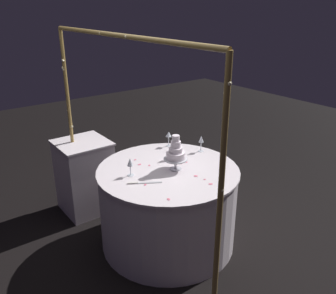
# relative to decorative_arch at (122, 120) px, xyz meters

# --- Properties ---
(ground_plane) EXTENTS (12.00, 12.00, 0.00)m
(ground_plane) POSITION_rel_decorative_arch_xyz_m (0.00, -0.46, -1.36)
(ground_plane) COLOR black
(decorative_arch) EXTENTS (2.28, 0.06, 2.02)m
(decorative_arch) POSITION_rel_decorative_arch_xyz_m (0.00, 0.00, 0.00)
(decorative_arch) COLOR olive
(decorative_arch) RESTS_ON ground
(main_table) EXTENTS (1.32, 1.32, 0.80)m
(main_table) POSITION_rel_decorative_arch_xyz_m (0.00, -0.46, -0.96)
(main_table) COLOR white
(main_table) RESTS_ON ground
(side_table) EXTENTS (0.54, 0.54, 0.83)m
(side_table) POSITION_rel_decorative_arch_xyz_m (1.05, -0.08, -0.95)
(side_table) COLOR white
(side_table) RESTS_ON ground
(tiered_cake) EXTENTS (0.22, 0.22, 0.33)m
(tiered_cake) POSITION_rel_decorative_arch_xyz_m (-0.04, -0.51, -0.40)
(tiered_cake) COLOR silver
(tiered_cake) RESTS_ON main_table
(wine_glass_0) EXTENTS (0.06, 0.06, 0.16)m
(wine_glass_0) POSITION_rel_decorative_arch_xyz_m (0.46, -0.81, -0.44)
(wine_glass_0) COLOR silver
(wine_glass_0) RESTS_ON main_table
(wine_glass_1) EXTENTS (0.06, 0.06, 0.17)m
(wine_glass_1) POSITION_rel_decorative_arch_xyz_m (0.14, -0.99, -0.44)
(wine_glass_1) COLOR silver
(wine_glass_1) RESTS_ON main_table
(wine_glass_2) EXTENTS (0.06, 0.06, 0.17)m
(wine_glass_2) POSITION_rel_decorative_arch_xyz_m (0.10, -0.11, -0.45)
(wine_glass_2) COLOR silver
(wine_glass_2) RESTS_ON main_table
(wine_glass_3) EXTENTS (0.06, 0.06, 0.18)m
(wine_glass_3) POSITION_rel_decorative_arch_xyz_m (0.16, -0.64, -0.44)
(wine_glass_3) COLOR silver
(wine_glass_3) RESTS_ON main_table
(cake_knife) EXTENTS (0.17, 0.26, 0.01)m
(cake_knife) POSITION_rel_decorative_arch_xyz_m (-0.09, -0.12, -0.56)
(cake_knife) COLOR silver
(cake_knife) RESTS_ON main_table
(rose_petal_0) EXTENTS (0.03, 0.04, 0.00)m
(rose_petal_0) POSITION_rel_decorative_arch_xyz_m (0.02, -0.63, -0.56)
(rose_petal_0) COLOR #EA6B84
(rose_petal_0) RESTS_ON main_table
(rose_petal_1) EXTENTS (0.04, 0.03, 0.00)m
(rose_petal_1) POSITION_rel_decorative_arch_xyz_m (-0.44, -0.13, -0.56)
(rose_petal_1) COLOR #EA6B84
(rose_petal_1) RESTS_ON main_table
(rose_petal_2) EXTENTS (0.04, 0.05, 0.00)m
(rose_petal_2) POSITION_rel_decorative_arch_xyz_m (-0.45, -0.57, -0.56)
(rose_petal_2) COLOR #EA6B84
(rose_petal_2) RESTS_ON main_table
(rose_petal_3) EXTENTS (0.03, 0.04, 0.00)m
(rose_petal_3) POSITION_rel_decorative_arch_xyz_m (-0.13, -0.12, -0.56)
(rose_petal_3) COLOR #EA6B84
(rose_petal_3) RESTS_ON main_table
(rose_petal_4) EXTENTS (0.03, 0.03, 0.00)m
(rose_petal_4) POSITION_rel_decorative_arch_xyz_m (0.17, -0.36, -0.56)
(rose_petal_4) COLOR #EA6B84
(rose_petal_4) RESTS_ON main_table
(rose_petal_5) EXTENTS (0.04, 0.04, 0.00)m
(rose_petal_5) POSITION_rel_decorative_arch_xyz_m (0.34, -0.25, -0.56)
(rose_petal_5) COLOR #EA6B84
(rose_petal_5) RESTS_ON main_table
(rose_petal_6) EXTENTS (0.03, 0.04, 0.00)m
(rose_petal_6) POSITION_rel_decorative_arch_xyz_m (0.36, -0.33, -0.56)
(rose_petal_6) COLOR #EA6B84
(rose_petal_6) RESTS_ON main_table
(rose_petal_7) EXTENTS (0.05, 0.05, 0.00)m
(rose_petal_7) POSITION_rel_decorative_arch_xyz_m (-0.26, -0.57, -0.56)
(rose_petal_7) COLOR #EA6B84
(rose_petal_7) RESTS_ON main_table
(rose_petal_8) EXTENTS (0.04, 0.03, 0.00)m
(rose_petal_8) POSITION_rel_decorative_arch_xyz_m (0.02, -0.69, -0.56)
(rose_petal_8) COLOR #EA6B84
(rose_petal_8) RESTS_ON main_table
(rose_petal_9) EXTENTS (0.03, 0.04, 0.00)m
(rose_petal_9) POSITION_rel_decorative_arch_xyz_m (0.24, -0.30, -0.56)
(rose_petal_9) COLOR #EA6B84
(rose_petal_9) RESTS_ON main_table
(rose_petal_10) EXTENTS (0.02, 0.03, 0.00)m
(rose_petal_10) POSITION_rel_decorative_arch_xyz_m (-0.36, -0.59, -0.56)
(rose_petal_10) COLOR #EA6B84
(rose_petal_10) RESTS_ON main_table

